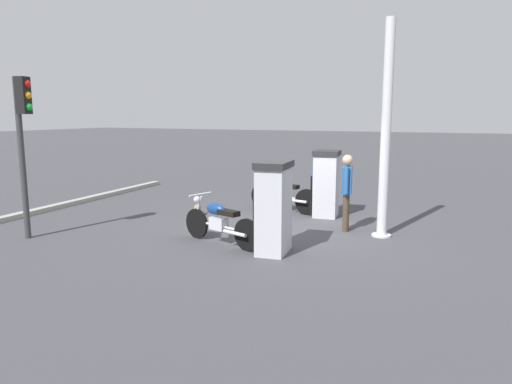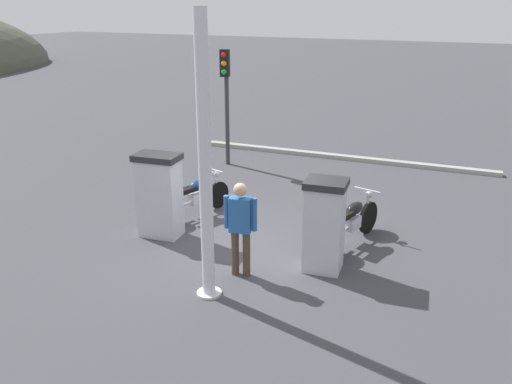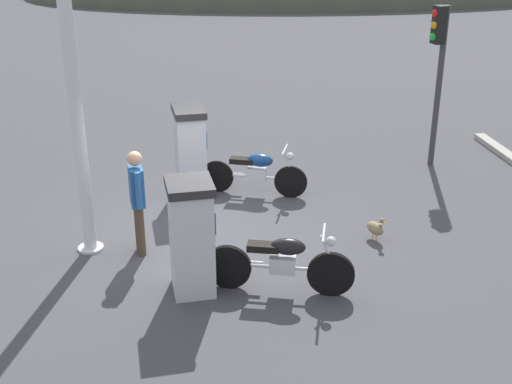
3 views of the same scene
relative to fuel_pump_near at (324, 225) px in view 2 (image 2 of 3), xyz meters
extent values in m
plane|color=#424247|center=(0.30, 1.69, -0.83)|extent=(120.00, 120.00, 0.00)
cube|color=silver|center=(0.00, 0.00, -0.07)|extent=(0.63, 0.70, 1.52)
cube|color=#1E478C|center=(0.29, 0.03, 0.26)|extent=(0.08, 0.44, 0.32)
cube|color=#262628|center=(0.00, 0.00, 0.75)|extent=(0.69, 0.76, 0.12)
cylinder|color=black|center=(0.30, 0.23, -0.30)|extent=(0.05, 0.05, 0.99)
cube|color=silver|center=(0.00, 3.38, -0.05)|extent=(0.59, 0.84, 1.56)
cube|color=#1E478C|center=(0.26, 3.41, 0.29)|extent=(0.10, 0.55, 0.32)
cube|color=#262628|center=(0.00, 3.38, 0.79)|extent=(0.65, 0.93, 0.12)
cylinder|color=black|center=(0.27, 3.65, -0.28)|extent=(0.05, 0.05, 1.02)
cylinder|color=black|center=(1.88, -0.32, -0.50)|extent=(0.65, 0.23, 0.65)
cylinder|color=black|center=(0.49, 0.01, -0.50)|extent=(0.65, 0.23, 0.65)
cube|color=silver|center=(1.23, -0.17, -0.40)|extent=(0.40, 0.28, 0.24)
cylinder|color=silver|center=(1.18, -0.16, -0.45)|extent=(1.05, 0.30, 0.05)
ellipsoid|color=black|center=(1.30, -0.18, -0.12)|extent=(0.52, 0.33, 0.24)
cube|color=black|center=(0.97, -0.10, -0.15)|extent=(0.47, 0.30, 0.10)
cylinder|color=silver|center=(1.84, -0.31, -0.20)|extent=(0.26, 0.10, 0.57)
cylinder|color=silver|center=(1.76, -0.29, 0.12)|extent=(0.17, 0.55, 0.04)
sphere|color=silver|center=(1.86, -0.32, 0.00)|extent=(0.17, 0.17, 0.14)
cylinder|color=silver|center=(0.71, 0.08, -0.48)|extent=(0.55, 0.20, 0.07)
cylinder|color=black|center=(1.81, 3.09, -0.53)|extent=(0.60, 0.23, 0.61)
cylinder|color=black|center=(0.48, 3.49, -0.53)|extent=(0.60, 0.23, 0.61)
cube|color=silver|center=(1.20, 3.28, -0.43)|extent=(0.40, 0.30, 0.24)
cylinder|color=silver|center=(1.15, 3.29, -0.48)|extent=(1.01, 0.35, 0.05)
ellipsoid|color=navy|center=(1.26, 3.26, -0.15)|extent=(0.52, 0.35, 0.24)
cube|color=black|center=(0.94, 3.36, -0.18)|extent=(0.48, 0.32, 0.10)
cylinder|color=silver|center=(1.78, 3.10, -0.23)|extent=(0.26, 0.11, 0.57)
cylinder|color=silver|center=(1.70, 3.13, 0.09)|extent=(0.20, 0.55, 0.04)
sphere|color=silver|center=(1.79, 3.10, -0.03)|extent=(0.17, 0.17, 0.14)
cylinder|color=silver|center=(0.71, 3.55, -0.51)|extent=(0.55, 0.23, 0.07)
cylinder|color=#473828|center=(-0.78, 1.10, -0.43)|extent=(0.15, 0.15, 0.80)
cylinder|color=#473828|center=(-0.82, 1.30, -0.43)|extent=(0.15, 0.15, 0.80)
cube|color=#265999|center=(-0.80, 1.20, 0.27)|extent=(0.26, 0.39, 0.60)
cylinder|color=#265999|center=(-0.76, 0.96, 0.30)|extent=(0.10, 0.10, 0.57)
cylinder|color=#265999|center=(-0.85, 1.43, 0.30)|extent=(0.10, 0.10, 0.57)
sphere|color=tan|center=(-0.80, 1.20, 0.71)|extent=(0.26, 0.26, 0.22)
ellipsoid|color=#847051|center=(2.92, 1.27, -0.63)|extent=(0.31, 0.40, 0.20)
cylinder|color=#847051|center=(2.97, 1.15, -0.57)|extent=(0.07, 0.07, 0.14)
sphere|color=#847051|center=(2.99, 1.13, -0.43)|extent=(0.12, 0.12, 0.09)
cone|color=orange|center=(3.01, 1.07, -0.44)|extent=(0.06, 0.07, 0.04)
cone|color=#847051|center=(2.86, 1.42, -0.60)|extent=(0.09, 0.09, 0.07)
cylinder|color=orange|center=(2.96, 1.28, -0.78)|extent=(0.02, 0.02, 0.10)
cylinder|color=orange|center=(2.89, 1.25, -0.78)|extent=(0.02, 0.02, 0.10)
cylinder|color=#38383A|center=(4.97, 4.53, 0.78)|extent=(0.14, 0.14, 3.23)
cube|color=black|center=(4.84, 4.50, 2.04)|extent=(0.25, 0.28, 0.72)
sphere|color=red|center=(4.74, 4.47, 2.26)|extent=(0.18, 0.18, 0.15)
sphere|color=orange|center=(4.74, 4.47, 2.04)|extent=(0.18, 0.18, 0.15)
sphere|color=green|center=(4.74, 4.47, 1.82)|extent=(0.18, 0.18, 0.15)
cylinder|color=silver|center=(-1.60, 1.37, 1.35)|extent=(0.20, 0.20, 4.37)
cylinder|color=silver|center=(-1.60, 1.37, -0.81)|extent=(0.40, 0.40, 0.04)
cube|color=#9E9E93|center=(6.87, 1.69, -0.77)|extent=(0.66, 8.78, 0.12)
camera|label=1|loc=(-3.17, 11.07, 1.68)|focal=32.88mm
camera|label=2|loc=(-8.06, -2.51, 3.58)|focal=37.39mm
camera|label=3|loc=(0.10, -8.17, 4.12)|focal=47.02mm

